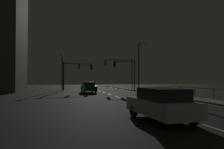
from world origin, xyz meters
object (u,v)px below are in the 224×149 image
object	(u,v)px
car_oncoming	(88,87)
traffic_light_near_left	(120,67)
traffic_light_far_center	(71,71)
car	(161,104)
street_lamp_across_street	(62,68)
traffic_light_mid_right	(125,69)
traffic_light_far_right	(77,70)
street_lamp_mid_block	(140,62)

from	to	relation	value
car_oncoming	traffic_light_near_left	bearing A→B (deg)	38.17
car_oncoming	traffic_light_far_center	world-z (taller)	traffic_light_far_center
car	street_lamp_across_street	world-z (taller)	street_lamp_across_street
car	traffic_light_far_center	bearing A→B (deg)	96.27
car_oncoming	traffic_light_mid_right	world-z (taller)	traffic_light_mid_right
traffic_light_mid_right	traffic_light_near_left	distance (m)	2.86
traffic_light_mid_right	traffic_light_far_right	size ratio (longest dim) A/B	0.97
traffic_light_mid_right	traffic_light_near_left	size ratio (longest dim) A/B	0.91
car	street_lamp_mid_block	world-z (taller)	street_lamp_mid_block
car_oncoming	street_lamp_mid_block	world-z (taller)	street_lamp_mid_block
street_lamp_mid_block	traffic_light_near_left	bearing A→B (deg)	128.32
traffic_light_far_center	street_lamp_mid_block	distance (m)	12.07
traffic_light_near_left	traffic_light_far_center	world-z (taller)	traffic_light_near_left
traffic_light_mid_right	street_lamp_across_street	size ratio (longest dim) A/B	0.73
car_oncoming	traffic_light_near_left	distance (m)	8.52
traffic_light_near_left	street_lamp_across_street	size ratio (longest dim) A/B	0.80
traffic_light_mid_right	street_lamp_mid_block	size ratio (longest dim) A/B	0.64
traffic_light_far_right	street_lamp_mid_block	world-z (taller)	street_lamp_mid_block
traffic_light_far_center	street_lamp_mid_block	size ratio (longest dim) A/B	0.63
traffic_light_mid_right	traffic_light_near_left	world-z (taller)	traffic_light_near_left
traffic_light_mid_right	street_lamp_across_street	world-z (taller)	street_lamp_across_street
traffic_light_far_center	street_lamp_across_street	size ratio (longest dim) A/B	0.71
traffic_light_far_center	car	bearing A→B (deg)	-83.73
car_oncoming	traffic_light_near_left	xyz separation A→B (m)	(6.19, 4.86, 3.27)
car	traffic_light_near_left	xyz separation A→B (m)	(5.39, 27.31, 3.27)
traffic_light_far_right	traffic_light_far_center	size ratio (longest dim) A/B	1.05
car_oncoming	traffic_light_far_right	bearing A→B (deg)	100.58
traffic_light_far_center	street_lamp_across_street	bearing A→B (deg)	105.60
car_oncoming	street_lamp_mid_block	size ratio (longest dim) A/B	0.57
car	car_oncoming	bearing A→B (deg)	92.03
traffic_light_mid_right	traffic_light_far_center	world-z (taller)	traffic_light_mid_right
traffic_light_near_left	traffic_light_far_center	bearing A→B (deg)	171.28
traffic_light_near_left	traffic_light_mid_right	bearing A→B (deg)	-87.36
car	street_lamp_across_street	bearing A→B (deg)	97.80
traffic_light_far_right	traffic_light_near_left	world-z (taller)	traffic_light_near_left
street_lamp_mid_block	traffic_light_far_center	bearing A→B (deg)	157.71
traffic_light_mid_right	street_lamp_mid_block	bearing A→B (deg)	-9.60
traffic_light_mid_right	street_lamp_mid_block	distance (m)	2.71
car	car_oncoming	distance (m)	22.46
street_lamp_across_street	car_oncoming	bearing A→B (deg)	-71.61
traffic_light_near_left	traffic_light_far_center	size ratio (longest dim) A/B	1.12
traffic_light_mid_right	traffic_light_far_center	bearing A→B (deg)	154.48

